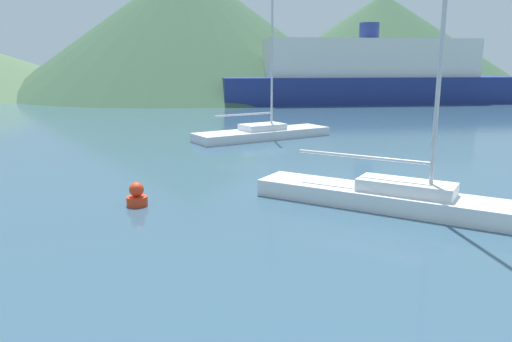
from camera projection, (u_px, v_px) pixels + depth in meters
The scene contains 6 objects.
sailboat_inner at pixel (263, 132), 26.96m from camera, with size 7.86×4.84×8.07m.
sailboat_middle at pixel (406, 196), 13.89m from camera, with size 7.68×6.69×10.65m.
ferry_distant at pixel (367, 75), 50.65m from camera, with size 29.76×8.65×7.85m.
buoy_marker at pixel (137, 196), 14.37m from camera, with size 0.60×0.60×0.69m.
hill_east at pixel (188, 29), 64.93m from camera, with size 46.20×46.20×16.57m.
hill_far_east at pixel (381, 40), 84.74m from camera, with size 46.53×46.53×15.18m.
Camera 1 is at (-2.69, 1.07, 4.08)m, focal length 35.00 mm.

